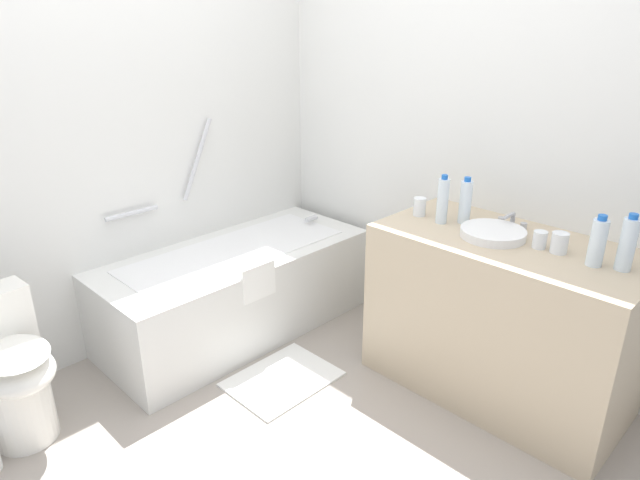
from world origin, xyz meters
name	(u,v)px	position (x,y,z in m)	size (l,w,h in m)	color
ground_plane	(272,454)	(0.00, 0.00, 0.00)	(3.88, 3.88, 0.00)	#9E9389
wall_back_tiled	(95,141)	(0.00, 1.37, 1.20)	(3.28, 0.10, 2.41)	silver
wall_right_mirror	(474,137)	(1.49, 0.00, 1.20)	(0.10, 3.04, 2.41)	silver
bathtub	(237,287)	(0.56, 0.97, 0.28)	(1.63, 0.70, 1.25)	silver
toilet	(11,372)	(-0.72, 0.92, 0.35)	(0.36, 0.52, 0.70)	white
vanity_counter	(500,318)	(1.12, -0.45, 0.42)	(0.64, 1.24, 0.84)	tan
sink_basin	(493,233)	(1.10, -0.37, 0.86)	(0.31, 0.31, 0.04)	white
sink_faucet	(512,221)	(1.28, -0.37, 0.87)	(0.10, 0.15, 0.08)	#AFAFB4
water_bottle_0	(627,244)	(1.14, -0.93, 0.95)	(0.07, 0.07, 0.25)	silver
water_bottle_1	(443,201)	(1.09, -0.09, 0.95)	(0.06, 0.06, 0.25)	silver
water_bottle_2	(465,202)	(1.18, -0.17, 0.95)	(0.06, 0.06, 0.24)	silver
water_bottle_3	(598,242)	(1.10, -0.83, 0.94)	(0.07, 0.07, 0.22)	silver
drinking_glass_0	(540,240)	(1.12, -0.59, 0.88)	(0.06, 0.06, 0.08)	white
drinking_glass_1	(559,243)	(1.13, -0.67, 0.88)	(0.07, 0.07, 0.09)	white
drinking_glass_2	(420,207)	(1.11, 0.06, 0.88)	(0.07, 0.07, 0.10)	white
bath_mat	(282,379)	(0.39, 0.37, 0.01)	(0.56, 0.42, 0.01)	white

